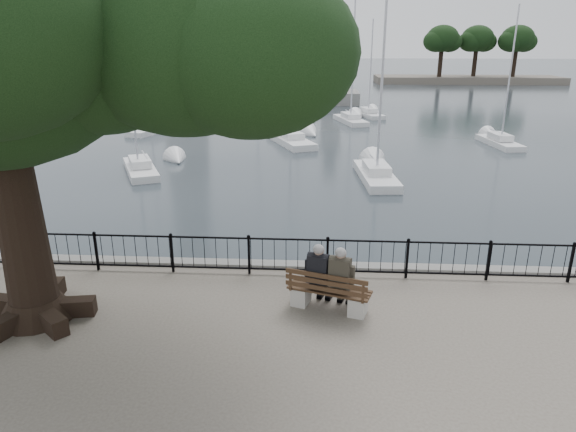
# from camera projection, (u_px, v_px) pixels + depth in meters

# --- Properties ---
(harbor) EXTENTS (260.00, 260.00, 1.20)m
(harbor) POSITION_uv_depth(u_px,v_px,m) (289.00, 283.00, 13.85)
(harbor) COLOR slate
(harbor) RESTS_ON ground
(railing) EXTENTS (22.06, 0.06, 1.00)m
(railing) POSITION_uv_depth(u_px,v_px,m) (288.00, 255.00, 13.03)
(railing) COLOR black
(railing) RESTS_ON ground
(bench) EXTENTS (1.93, 1.10, 0.98)m
(bench) POSITION_uv_depth(u_px,v_px,m) (328.00, 296.00, 11.40)
(bench) COLOR #A3A09B
(bench) RESTS_ON ground
(person_left) EXTENTS (0.61, 0.84, 1.55)m
(person_left) POSITION_uv_depth(u_px,v_px,m) (320.00, 277.00, 11.46)
(person_left) COLOR black
(person_left) RESTS_ON ground
(person_right) EXTENTS (0.61, 0.84, 1.55)m
(person_right) POSITION_uv_depth(u_px,v_px,m) (341.00, 281.00, 11.29)
(person_right) COLOR #2A2721
(person_right) RESTS_ON ground
(tree) EXTENTS (11.05, 7.71, 9.02)m
(tree) POSITION_uv_depth(u_px,v_px,m) (35.00, 28.00, 9.35)
(tree) COLOR black
(tree) RESTS_ON ground
(lion_monument) EXTENTS (6.07, 6.07, 8.93)m
(lion_monument) POSITION_uv_depth(u_px,v_px,m) (332.00, 82.00, 57.48)
(lion_monument) COLOR slate
(lion_monument) RESTS_ON ground
(sailboat_a) EXTENTS (3.35, 5.09, 8.71)m
(sailboat_a) POSITION_uv_depth(u_px,v_px,m) (140.00, 168.00, 27.39)
(sailboat_a) COLOR white
(sailboat_a) RESTS_ON ground
(sailboat_b) EXTENTS (3.81, 6.18, 13.18)m
(sailboat_b) POSITION_uv_depth(u_px,v_px,m) (290.00, 138.00, 35.11)
(sailboat_b) COLOR white
(sailboat_b) RESTS_ON ground
(sailboat_c) EXTENTS (1.98, 5.66, 9.95)m
(sailboat_c) POSITION_uv_depth(u_px,v_px,m) (376.00, 174.00, 26.06)
(sailboat_c) COLOR white
(sailboat_c) RESTS_ON ground
(sailboat_d) EXTENTS (1.92, 4.96, 9.02)m
(sailboat_d) POSITION_uv_depth(u_px,v_px,m) (500.00, 141.00, 34.54)
(sailboat_d) COLOR white
(sailboat_d) RESTS_ON ground
(sailboat_e) EXTENTS (2.77, 5.31, 11.89)m
(sailboat_e) POSITION_uv_depth(u_px,v_px,m) (152.00, 128.00, 39.41)
(sailboat_e) COLOR white
(sailboat_e) RESTS_ON ground
(sailboat_f) EXTENTS (2.86, 5.11, 11.00)m
(sailboat_f) POSITION_uv_depth(u_px,v_px,m) (298.00, 119.00, 43.76)
(sailboat_f) COLOR white
(sailboat_f) RESTS_ON ground
(sailboat_g) EXTENTS (2.86, 5.03, 8.68)m
(sailboat_g) POSITION_uv_depth(u_px,v_px,m) (368.00, 113.00, 47.66)
(sailboat_g) COLOR white
(sailboat_g) RESTS_ON ground
(sailboat_h) EXTENTS (2.80, 5.92, 12.86)m
(sailboat_h) POSITION_uv_depth(u_px,v_px,m) (258.00, 110.00, 49.56)
(sailboat_h) COLOR white
(sailboat_h) RESTS_ON ground
(sailboat_i) EXTENTS (2.90, 5.66, 12.70)m
(sailboat_i) POSITION_uv_depth(u_px,v_px,m) (350.00, 118.00, 44.04)
(sailboat_i) COLOR white
(sailboat_i) RESTS_ON ground
(far_shore) EXTENTS (30.00, 8.60, 9.18)m
(far_shore) POSITION_uv_depth(u_px,v_px,m) (473.00, 58.00, 83.42)
(far_shore) COLOR brown
(far_shore) RESTS_ON ground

